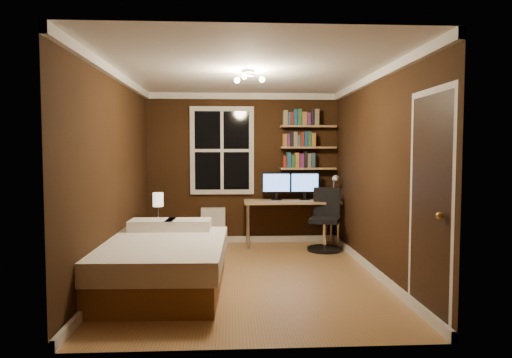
{
  "coord_description": "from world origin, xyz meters",
  "views": [
    {
      "loc": [
        -0.21,
        -5.56,
        1.54
      ],
      "look_at": [
        0.13,
        0.45,
        1.17
      ],
      "focal_mm": 32.0,
      "sensor_mm": 36.0,
      "label": 1
    }
  ],
  "objects": [
    {
      "name": "radiator",
      "position": [
        -0.5,
        1.99,
        0.3
      ],
      "size": [
        0.4,
        0.14,
        0.6
      ],
      "primitive_type": "cube",
      "color": "silver",
      "rests_on": "ground"
    },
    {
      "name": "wall_left",
      "position": [
        -1.6,
        0.0,
        1.25
      ],
      "size": [
        0.04,
        4.2,
        2.5
      ],
      "primitive_type": "cube",
      "color": "black",
      "rests_on": "ground"
    },
    {
      "name": "monitor_right",
      "position": [
        1.01,
        1.87,
        0.97
      ],
      "size": [
        0.49,
        0.12,
        0.46
      ],
      "primitive_type": null,
      "color": "black",
      "rests_on": "desk"
    },
    {
      "name": "wall_right",
      "position": [
        1.6,
        0.0,
        1.25
      ],
      "size": [
        0.04,
        4.2,
        2.5
      ],
      "primitive_type": "cube",
      "color": "black",
      "rests_on": "ground"
    },
    {
      "name": "bookshelf_upper",
      "position": [
        1.08,
        1.98,
        1.95
      ],
      "size": [
        0.92,
        0.22,
        0.03
      ],
      "primitive_type": "cube",
      "color": "#A0734D",
      "rests_on": "wall_back"
    },
    {
      "name": "door",
      "position": [
        1.59,
        -1.55,
        1.02
      ],
      "size": [
        0.03,
        0.82,
        2.05
      ],
      "primitive_type": null,
      "color": "black",
      "rests_on": "ground"
    },
    {
      "name": "books_row_middle",
      "position": [
        1.08,
        1.98,
        1.73
      ],
      "size": [
        0.54,
        0.16,
        0.23
      ],
      "primitive_type": null,
      "color": "navy",
      "rests_on": "bookshelf_middle"
    },
    {
      "name": "ceiling",
      "position": [
        0.0,
        0.0,
        2.5
      ],
      "size": [
        3.2,
        4.2,
        0.02
      ],
      "primitive_type": "cube",
      "color": "white",
      "rests_on": "wall_back"
    },
    {
      "name": "office_chair",
      "position": [
        1.26,
        1.38,
        0.36
      ],
      "size": [
        0.56,
        0.56,
        0.97
      ],
      "rotation": [
        0.0,
        0.0,
        -0.35
      ],
      "color": "black",
      "rests_on": "ground"
    },
    {
      "name": "books_row_upper",
      "position": [
        1.08,
        1.98,
        2.08
      ],
      "size": [
        0.54,
        0.16,
        0.23
      ],
      "primitive_type": null,
      "color": "#285D35",
      "rests_on": "bookshelf_upper"
    },
    {
      "name": "monitor_left",
      "position": [
        0.54,
        1.87,
        0.97
      ],
      "size": [
        0.49,
        0.12,
        0.46
      ],
      "primitive_type": null,
      "color": "black",
      "rests_on": "desk"
    },
    {
      "name": "books_row_lower",
      "position": [
        1.08,
        1.98,
        1.38
      ],
      "size": [
        0.48,
        0.16,
        0.23
      ],
      "primitive_type": null,
      "color": "maroon",
      "rests_on": "bookshelf_lower"
    },
    {
      "name": "desk_lamp",
      "position": [
        1.46,
        1.66,
        0.96
      ],
      "size": [
        0.14,
        0.32,
        0.44
      ],
      "primitive_type": null,
      "color": "silver",
      "rests_on": "desk"
    },
    {
      "name": "bed",
      "position": [
        -1.0,
        -0.48,
        0.29
      ],
      "size": [
        1.49,
        2.02,
        0.67
      ],
      "rotation": [
        0.0,
        0.0,
        -0.03
      ],
      "color": "brown",
      "rests_on": "ground"
    },
    {
      "name": "window",
      "position": [
        -0.35,
        2.06,
        1.55
      ],
      "size": [
        1.06,
        0.06,
        1.46
      ],
      "primitive_type": "cube",
      "color": "silver",
      "rests_on": "wall_back"
    },
    {
      "name": "floor",
      "position": [
        0.0,
        0.0,
        0.0
      ],
      "size": [
        4.2,
        4.2,
        0.0
      ],
      "primitive_type": "plane",
      "color": "#98683C",
      "rests_on": "ground"
    },
    {
      "name": "bookshelf_middle",
      "position": [
        1.08,
        1.98,
        1.6
      ],
      "size": [
        0.92,
        0.22,
        0.03
      ],
      "primitive_type": "cube",
      "color": "#A0734D",
      "rests_on": "wall_back"
    },
    {
      "name": "desk",
      "position": [
        0.78,
        1.79,
        0.68
      ],
      "size": [
        1.55,
        0.58,
        0.74
      ],
      "color": "#A0734D",
      "rests_on": "ground"
    },
    {
      "name": "bedside_lamp",
      "position": [
        -1.26,
        1.05,
        0.72
      ],
      "size": [
        0.15,
        0.15,
        0.44
      ],
      "primitive_type": null,
      "color": "white",
      "rests_on": "nightstand"
    },
    {
      "name": "wall_back",
      "position": [
        0.0,
        2.1,
        1.25
      ],
      "size": [
        3.2,
        0.04,
        2.5
      ],
      "primitive_type": "cube",
      "color": "black",
      "rests_on": "ground"
    },
    {
      "name": "bookshelf_lower",
      "position": [
        1.08,
        1.98,
        1.25
      ],
      "size": [
        0.92,
        0.22,
        0.03
      ],
      "primitive_type": "cube",
      "color": "#A0734D",
      "rests_on": "wall_back"
    },
    {
      "name": "door_knob",
      "position": [
        1.55,
        -1.85,
        1.0
      ],
      "size": [
        0.06,
        0.06,
        0.06
      ],
      "primitive_type": "sphere",
      "color": "gold",
      "rests_on": "door"
    },
    {
      "name": "nightstand",
      "position": [
        -1.26,
        1.05,
        0.25
      ],
      "size": [
        0.46,
        0.46,
        0.51
      ],
      "primitive_type": "cube",
      "rotation": [
        0.0,
        0.0,
        0.14
      ],
      "color": "brown",
      "rests_on": "ground"
    },
    {
      "name": "ceiling_fixture",
      "position": [
        0.0,
        -0.1,
        2.4
      ],
      "size": [
        0.44,
        0.44,
        0.18
      ],
      "primitive_type": null,
      "color": "beige",
      "rests_on": "ceiling"
    }
  ]
}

